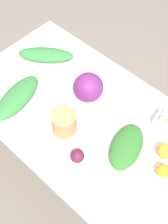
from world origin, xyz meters
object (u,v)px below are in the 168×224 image
(cabbage_purple, at_px, (88,87))
(orange_3, at_px, (162,171))
(greens_bunch_kale, at_px, (46,55))
(greens_bunch_dandelion, at_px, (126,146))
(orange_1, at_px, (165,151))
(beet_root, at_px, (77,156))
(greens_bunch_chard, at_px, (17,97))
(paper_bag, at_px, (64,122))

(cabbage_purple, xyz_separation_m, orange_3, (-0.61, 0.11, -0.05))
(greens_bunch_kale, distance_m, orange_3, 1.03)
(greens_bunch_dandelion, distance_m, orange_1, 0.20)
(greens_bunch_dandelion, height_order, beet_root, beet_root)
(greens_bunch_kale, xyz_separation_m, orange_1, (-0.97, 0.05, 0.00))
(greens_bunch_chard, distance_m, orange_3, 0.91)
(beet_root, bearing_deg, cabbage_purple, -55.15)
(paper_bag, xyz_separation_m, orange_3, (-0.55, -0.14, -0.03))
(cabbage_purple, bearing_deg, paper_bag, 102.67)
(beet_root, bearing_deg, greens_bunch_kale, -30.55)
(orange_1, xyz_separation_m, orange_3, (-0.06, 0.10, -0.01))
(paper_bag, bearing_deg, greens_bunch_kale, -32.37)
(beet_root, bearing_deg, greens_bunch_chard, -3.70)
(cabbage_purple, bearing_deg, beet_root, 124.85)
(orange_3, bearing_deg, greens_bunch_chard, 12.54)
(paper_bag, height_order, greens_bunch_kale, paper_bag)
(greens_bunch_chard, xyz_separation_m, greens_bunch_kale, (0.13, -0.35, -0.00))
(paper_bag, xyz_separation_m, greens_bunch_dandelion, (-0.33, -0.13, -0.03))
(greens_bunch_chard, xyz_separation_m, beet_root, (-0.52, 0.03, -0.00))
(paper_bag, bearing_deg, greens_bunch_dandelion, -158.26)
(cabbage_purple, xyz_separation_m, greens_bunch_chard, (0.28, 0.31, -0.05))
(greens_bunch_dandelion, height_order, greens_bunch_kale, greens_bunch_kale)
(greens_bunch_dandelion, height_order, greens_bunch_chard, greens_bunch_chard)
(paper_bag, height_order, greens_bunch_chard, paper_bag)
(greens_bunch_kale, height_order, orange_1, orange_1)
(orange_3, bearing_deg, beet_root, 32.09)
(greens_bunch_dandelion, relative_size, orange_3, 4.27)
(greens_bunch_dandelion, relative_size, greens_bunch_chard, 0.80)
(cabbage_purple, xyz_separation_m, beet_root, (-0.24, 0.34, -0.05))
(paper_bag, bearing_deg, greens_bunch_chard, 8.86)
(greens_bunch_chard, xyz_separation_m, orange_3, (-0.89, -0.20, -0.01))
(greens_bunch_chard, relative_size, greens_bunch_kale, 1.01)
(orange_1, bearing_deg, greens_bunch_dandelion, 34.35)
(greens_bunch_chard, xyz_separation_m, orange_1, (-0.83, -0.30, 0.00))
(cabbage_purple, distance_m, greens_bunch_chard, 0.42)
(greens_bunch_dandelion, bearing_deg, beet_root, 55.65)
(greens_bunch_chard, distance_m, greens_bunch_kale, 0.38)
(greens_bunch_chard, bearing_deg, cabbage_purple, -132.22)
(greens_bunch_dandelion, bearing_deg, greens_bunch_kale, -11.77)
(greens_bunch_dandelion, bearing_deg, greens_bunch_chard, 15.42)
(paper_bag, relative_size, greens_bunch_dandelion, 0.48)
(paper_bag, xyz_separation_m, beet_root, (-0.18, 0.09, -0.03))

